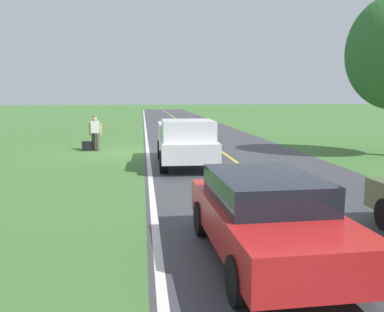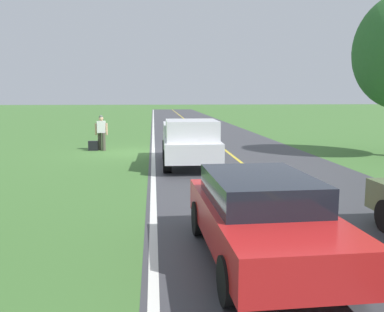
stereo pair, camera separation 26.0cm
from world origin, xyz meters
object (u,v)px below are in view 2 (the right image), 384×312
object	(u,v)px
sedan_ahead_same_lane	(261,215)
suitcase_carried	(93,146)
hitchhiker_walking	(101,131)
pickup_truck_passing	(190,141)

from	to	relation	value
sedan_ahead_same_lane	suitcase_carried	bearing A→B (deg)	-71.59
hitchhiker_walking	suitcase_carried	xyz separation A→B (m)	(0.42, 0.09, -0.74)
pickup_truck_passing	sedan_ahead_same_lane	distance (m)	9.43
suitcase_carried	sedan_ahead_same_lane	distance (m)	15.06
pickup_truck_passing	sedan_ahead_same_lane	size ratio (longest dim) A/B	1.22
suitcase_carried	pickup_truck_passing	size ratio (longest dim) A/B	0.09
hitchhiker_walking	sedan_ahead_same_lane	xyz separation A→B (m)	(-4.33, 14.37, -0.23)
suitcase_carried	sedan_ahead_same_lane	xyz separation A→B (m)	(-4.75, 14.28, 0.51)
pickup_truck_passing	suitcase_carried	bearing A→B (deg)	-47.94
suitcase_carried	pickup_truck_passing	world-z (taller)	pickup_truck_passing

